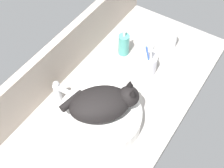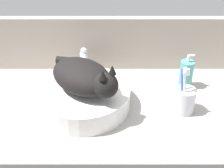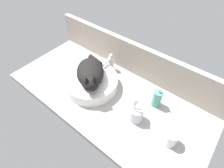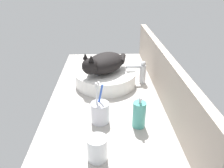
{
  "view_description": "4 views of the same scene",
  "coord_description": "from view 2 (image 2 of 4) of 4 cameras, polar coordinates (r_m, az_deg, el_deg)",
  "views": [
    {
      "loc": [
        -69.64,
        -44.56,
        115.87
      ],
      "look_at": [
        -0.0,
        0.9,
        11.83
      ],
      "focal_mm": 50.0,
      "sensor_mm": 36.0,
      "label": 1
    },
    {
      "loc": [
        -1.55,
        -95.92,
        71.37
      ],
      "look_at": [
        -1.88,
        -3.04,
        11.13
      ],
      "focal_mm": 50.0,
      "sensor_mm": 36.0,
      "label": 2
    },
    {
      "loc": [
        48.11,
        -54.76,
        88.1
      ],
      "look_at": [
        1.13,
        3.7,
        7.2
      ],
      "focal_mm": 28.0,
      "sensor_mm": 36.0,
      "label": 3
    },
    {
      "loc": [
        103.9,
        -1.55,
        58.23
      ],
      "look_at": [
        5.04,
        1.9,
        8.5
      ],
      "focal_mm": 35.0,
      "sensor_mm": 36.0,
      "label": 4
    }
  ],
  "objects": [
    {
      "name": "toothbrush_cup",
      "position": [
        1.16,
        13.22,
        -2.84
      ],
      "size": [
        7.91,
        7.91,
        18.69
      ],
      "color": "silver",
      "rests_on": "ground_plane"
    },
    {
      "name": "sink_basin",
      "position": [
        1.17,
        -5.14,
        -2.5
      ],
      "size": [
        35.02,
        35.02,
        7.79
      ],
      "primitive_type": "cylinder",
      "color": "white",
      "rests_on": "ground_plane"
    },
    {
      "name": "faucet",
      "position": [
        1.33,
        -4.92,
        3.95
      ],
      "size": [
        3.6,
        11.84,
        13.6
      ],
      "color": "silver",
      "rests_on": "ground_plane"
    },
    {
      "name": "soap_dispenser",
      "position": [
        1.3,
        13.58,
        1.77
      ],
      "size": [
        5.47,
        5.47,
        14.91
      ],
      "color": "teal",
      "rests_on": "ground_plane"
    },
    {
      "name": "backsplash_panel",
      "position": [
        1.38,
        0.83,
        7.43
      ],
      "size": [
        132.96,
        3.6,
        23.78
      ],
      "primitive_type": "cube",
      "color": "#AD9E8E",
      "rests_on": "ground_plane"
    },
    {
      "name": "cat",
      "position": [
        1.11,
        -4.88,
        1.31
      ],
      "size": [
        29.84,
        29.53,
        14.0
      ],
      "color": "black",
      "rests_on": "sink_basin"
    },
    {
      "name": "ground_plane",
      "position": [
        1.21,
        0.9,
        -4.45
      ],
      "size": [
        132.96,
        60.8,
        4.0
      ],
      "primitive_type": "cube",
      "color": "#9E9993"
    }
  ]
}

